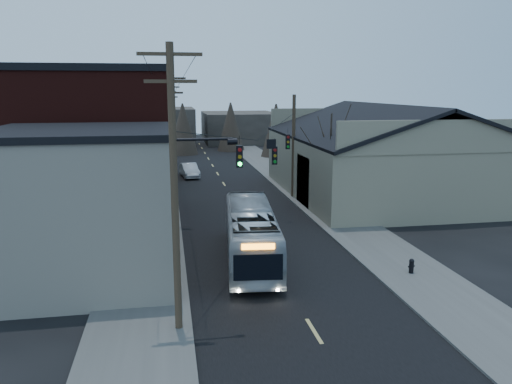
{
  "coord_description": "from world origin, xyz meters",
  "views": [
    {
      "loc": [
        -5.18,
        -14.65,
        8.95
      ],
      "look_at": [
        -0.16,
        13.59,
        3.0
      ],
      "focal_mm": 35.0,
      "sensor_mm": 36.0,
      "label": 1
    }
  ],
  "objects": [
    {
      "name": "building_brick",
      "position": [
        -10.0,
        20.0,
        5.0
      ],
      "size": [
        10.0,
        12.0,
        10.0
      ],
      "primitive_type": "cube",
      "color": "#330E0B",
      "rests_on": "ground"
    },
    {
      "name": "sidewalk_left",
      "position": [
        -6.5,
        30.0,
        0.06
      ],
      "size": [
        4.0,
        110.0,
        0.12
      ],
      "primitive_type": "cube",
      "color": "#474744",
      "rests_on": "ground"
    },
    {
      "name": "building_far_left",
      "position": [
        -6.0,
        65.0,
        3.0
      ],
      "size": [
        10.0,
        12.0,
        6.0
      ],
      "primitive_type": "cube",
      "color": "#302A26",
      "rests_on": "ground"
    },
    {
      "name": "warehouse",
      "position": [
        13.0,
        25.0,
        2.7
      ],
      "size": [
        16.16,
        20.6,
        7.73
      ],
      "color": "gray",
      "rests_on": "ground"
    },
    {
      "name": "bus",
      "position": [
        -1.03,
        10.26,
        1.46
      ],
      "size": [
        3.53,
        10.67,
        2.92
      ],
      "primitive_type": "imported",
      "rotation": [
        0.0,
        0.0,
        3.04
      ],
      "color": "#A6ADB2",
      "rests_on": "ground"
    },
    {
      "name": "parked_car",
      "position": [
        -3.06,
        36.43,
        0.71
      ],
      "size": [
        2.05,
        4.49,
        1.43
      ],
      "primitive_type": "imported",
      "rotation": [
        0.0,
        0.0,
        0.13
      ],
      "color": "#B1B5B9",
      "rests_on": "ground"
    },
    {
      "name": "utility_lines",
      "position": [
        -3.11,
        24.14,
        4.95
      ],
      "size": [
        11.24,
        45.28,
        10.5
      ],
      "color": "#382B1E",
      "rests_on": "ground"
    },
    {
      "name": "ground",
      "position": [
        0.0,
        0.0,
        0.0
      ],
      "size": [
        160.0,
        160.0,
        0.0
      ],
      "primitive_type": "plane",
      "color": "black",
      "rests_on": "ground"
    },
    {
      "name": "building_left_far",
      "position": [
        -9.5,
        36.0,
        3.5
      ],
      "size": [
        9.0,
        14.0,
        7.0
      ],
      "primitive_type": "cube",
      "color": "#302A26",
      "rests_on": "ground"
    },
    {
      "name": "building_clapboard",
      "position": [
        -9.0,
        9.0,
        3.5
      ],
      "size": [
        8.0,
        8.0,
        7.0
      ],
      "primitive_type": "cube",
      "color": "gray",
      "rests_on": "ground"
    },
    {
      "name": "bare_tree",
      "position": [
        6.5,
        20.0,
        3.6
      ],
      "size": [
        0.4,
        0.4,
        7.2
      ],
      "primitive_type": "cone",
      "color": "black",
      "rests_on": "ground"
    },
    {
      "name": "road_surface",
      "position": [
        0.0,
        30.0,
        0.01
      ],
      "size": [
        9.0,
        110.0,
        0.02
      ],
      "primitive_type": "cube",
      "color": "black",
      "rests_on": "ground"
    },
    {
      "name": "fire_hydrant",
      "position": [
        6.34,
        6.74,
        0.51
      ],
      "size": [
        0.35,
        0.25,
        0.72
      ],
      "rotation": [
        0.0,
        0.0,
        0.28
      ],
      "color": "black",
      "rests_on": "sidewalk_right"
    },
    {
      "name": "sidewalk_right",
      "position": [
        6.5,
        30.0,
        0.06
      ],
      "size": [
        4.0,
        110.0,
        0.12
      ],
      "primitive_type": "cube",
      "color": "#474744",
      "rests_on": "ground"
    },
    {
      "name": "building_far_right",
      "position": [
        7.0,
        70.0,
        2.5
      ],
      "size": [
        12.0,
        14.0,
        5.0
      ],
      "primitive_type": "cube",
      "color": "#302A26",
      "rests_on": "ground"
    }
  ]
}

